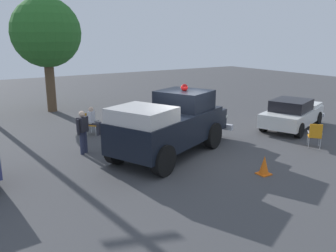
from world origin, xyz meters
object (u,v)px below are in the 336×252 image
at_px(lawn_chair_near_truck, 91,122).
at_px(spectator_standing, 83,129).
at_px(lawn_chair_by_car, 315,134).
at_px(oak_tree_distant, 46,33).
at_px(classic_hot_rod, 293,113).
at_px(spectator_seated, 93,120).
at_px(traffic_cone, 264,165).
at_px(vintage_fire_truck, 171,123).

xyz_separation_m(lawn_chair_near_truck, spectator_standing, (1.22, 2.46, 0.37)).
height_order(lawn_chair_near_truck, lawn_chair_by_car, same).
bearing_deg(oak_tree_distant, lawn_chair_by_car, 117.99).
bearing_deg(classic_hot_rod, spectator_seated, -25.96).
bearing_deg(spectator_seated, traffic_cone, 110.80).
height_order(spectator_seated, traffic_cone, spectator_seated).
xyz_separation_m(lawn_chair_near_truck, spectator_seated, (-0.09, 0.10, 0.11)).
distance_m(classic_hot_rod, lawn_chair_by_car, 3.19).
bearing_deg(lawn_chair_near_truck, spectator_standing, 63.60).
xyz_separation_m(lawn_chair_near_truck, oak_tree_distant, (0.11, -6.18, 3.97)).
bearing_deg(oak_tree_distant, lawn_chair_near_truck, 90.99).
distance_m(spectator_standing, traffic_cone, 6.75).
bearing_deg(vintage_fire_truck, lawn_chair_by_car, 153.93).
distance_m(vintage_fire_truck, spectator_seated, 4.50).
relative_size(lawn_chair_near_truck, lawn_chair_by_car, 1.00).
xyz_separation_m(vintage_fire_truck, oak_tree_distant, (1.71, -10.49, 3.37)).
bearing_deg(traffic_cone, vintage_fire_truck, -67.89).
distance_m(spectator_seated, oak_tree_distant, 7.38).
bearing_deg(classic_hot_rod, lawn_chair_near_truck, -26.24).
bearing_deg(lawn_chair_by_car, spectator_standing, -28.68).
relative_size(vintage_fire_truck, traffic_cone, 9.96).
distance_m(lawn_chair_near_truck, lawn_chair_by_car, 9.69).
bearing_deg(spectator_seated, lawn_chair_near_truck, -47.31).
xyz_separation_m(classic_hot_rod, traffic_cone, (5.74, 3.41, -0.44)).
xyz_separation_m(spectator_seated, oak_tree_distant, (0.20, -6.28, 3.87)).
distance_m(lawn_chair_near_truck, oak_tree_distant, 7.35).
xyz_separation_m(lawn_chair_by_car, oak_tree_distant, (6.94, -13.05, 3.97)).
height_order(lawn_chair_near_truck, oak_tree_distant, oak_tree_distant).
relative_size(vintage_fire_truck, classic_hot_rod, 1.34).
height_order(lawn_chair_by_car, spectator_standing, spectator_standing).
height_order(lawn_chair_near_truck, spectator_standing, spectator_standing).
relative_size(classic_hot_rod, spectator_standing, 2.82).
bearing_deg(spectator_standing, classic_hot_rod, 169.54).
bearing_deg(vintage_fire_truck, oak_tree_distant, -80.76).
relative_size(classic_hot_rod, oak_tree_distant, 0.72).
distance_m(vintage_fire_truck, lawn_chair_by_car, 5.85).
distance_m(classic_hot_rod, traffic_cone, 6.69).
height_order(classic_hot_rod, oak_tree_distant, oak_tree_distant).
bearing_deg(oak_tree_distant, traffic_cone, 102.53).
distance_m(classic_hot_rod, lawn_chair_near_truck, 9.73).
bearing_deg(lawn_chair_near_truck, oak_tree_distant, -89.01).
bearing_deg(lawn_chair_by_car, vintage_fire_truck, -26.07).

